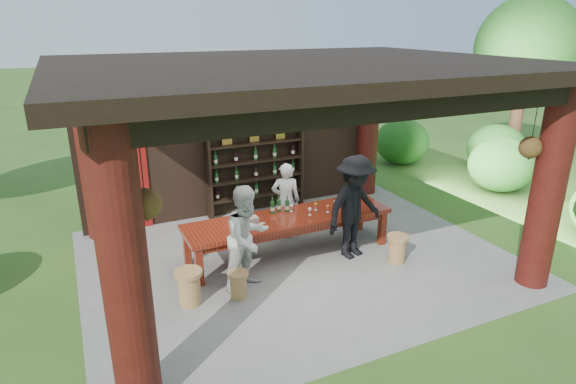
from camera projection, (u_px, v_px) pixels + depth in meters
name	position (u px, v px, depth m)	size (l,w,h in m)	color
ground	(297.00, 258.00, 8.80)	(90.00, 90.00, 0.00)	#2D5119
pavilion	(287.00, 139.00, 8.44)	(7.50, 6.00, 3.60)	slate
wine_shelf	(256.00, 170.00, 10.63)	(2.21, 0.34, 1.95)	black
tasting_table	(289.00, 222.00, 8.74)	(3.84, 1.02, 0.75)	#5C160D
stool_near_left	(238.00, 284.00, 7.47)	(0.33, 0.33, 0.44)	olive
stool_near_right	(397.00, 248.00, 8.56)	(0.39, 0.39, 0.51)	olive
stool_far_left	(189.00, 286.00, 7.27)	(0.43, 0.43, 0.56)	olive
host	(286.00, 201.00, 9.42)	(0.56, 0.37, 1.53)	silver
guest_woman	(248.00, 238.00, 7.56)	(0.84, 0.65, 1.73)	beige
guest_man	(355.00, 207.00, 8.58)	(1.23, 0.71, 1.91)	black
table_bottles	(279.00, 204.00, 8.86)	(0.36, 0.16, 0.31)	#194C1E
table_glasses	(324.00, 206.00, 8.99)	(1.07, 0.39, 0.15)	silver
napkin_basket	(250.00, 221.00, 8.32)	(0.26, 0.18, 0.14)	#BF6672
shrubs	(327.00, 211.00, 9.47)	(21.30, 9.16, 1.36)	#194C14
trees	(421.00, 57.00, 10.37)	(20.80, 10.38, 4.80)	#3F2819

